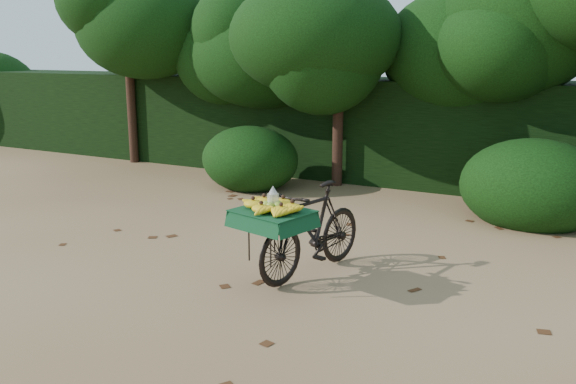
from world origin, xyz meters
The scene contains 6 objects.
ground centered at (0.00, 0.00, 0.00)m, with size 80.00×80.00×0.00m, color tan.
vendor_bicycle centered at (-0.29, 1.10, 0.50)m, with size 0.94×1.77×0.97m.
hedge_backdrop centered at (0.00, 6.30, 0.90)m, with size 26.00×1.80×1.80m, color black.
tree_row centered at (-0.65, 5.50, 2.00)m, with size 14.50×2.00×4.00m, color black, non-canonical shape.
bush_clumps centered at (0.50, 4.30, 0.45)m, with size 8.80×1.70×0.90m, color black, non-canonical shape.
leaf_litter centered at (0.00, 0.65, 0.01)m, with size 7.00×7.30×0.01m, color #482613, non-canonical shape.
Camera 1 is at (2.37, -4.35, 2.29)m, focal length 38.00 mm.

